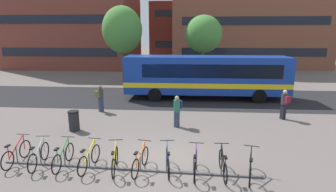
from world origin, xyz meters
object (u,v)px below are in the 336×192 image
at_px(parked_bicycle_silver_1, 39,156).
at_px(parked_bicycle_yellow_3, 89,159).
at_px(trash_bin, 74,121).
at_px(city_bus, 205,75).
at_px(parked_bicycle_black_8, 223,165).
at_px(commuter_olive_pack_2, 100,97).
at_px(parked_bicycle_orange_5, 140,161).
at_px(parked_bicycle_blue_6, 168,162).
at_px(commuter_navy_pack_0, 177,109).
at_px(street_tree_1, 122,30).
at_px(commuter_maroon_pack_1, 284,103).
at_px(parked_bicycle_green_2, 63,157).
at_px(street_tree_0, 204,34).
at_px(parked_bicycle_purple_7, 195,164).
at_px(parked_bicycle_yellow_4, 115,161).
at_px(parked_bicycle_black_9, 250,168).
at_px(parked_bicycle_red_0, 17,154).

distance_m(parked_bicycle_silver_1, parked_bicycle_yellow_3, 1.94).
bearing_deg(trash_bin, city_bus, 47.21).
distance_m(parked_bicycle_black_8, commuter_olive_pack_2, 9.94).
height_order(parked_bicycle_yellow_3, parked_bicycle_orange_5, same).
height_order(parked_bicycle_orange_5, parked_bicycle_blue_6, same).
height_order(parked_bicycle_black_8, commuter_navy_pack_0, commuter_navy_pack_0).
bearing_deg(street_tree_1, parked_bicycle_orange_5, -74.55).
relative_size(parked_bicycle_yellow_3, commuter_maroon_pack_1, 1.00).
bearing_deg(parked_bicycle_yellow_3, trash_bin, 36.38).
bearing_deg(parked_bicycle_green_2, parked_bicycle_black_8, -91.46).
xyz_separation_m(parked_bicycle_orange_5, street_tree_0, (3.09, 19.25, 4.42)).
xyz_separation_m(parked_bicycle_silver_1, trash_bin, (-0.27, 3.71, 0.13)).
bearing_deg(parked_bicycle_purple_7, parked_bicycle_blue_6, 85.50).
relative_size(parked_bicycle_yellow_4, street_tree_1, 0.23).
height_order(commuter_maroon_pack_1, street_tree_0, street_tree_0).
bearing_deg(city_bus, parked_bicycle_black_9, 93.75).
bearing_deg(commuter_navy_pack_0, parked_bicycle_yellow_4, 4.67).
relative_size(city_bus, trash_bin, 11.71).
bearing_deg(street_tree_1, commuter_olive_pack_2, -84.21).
bearing_deg(parked_bicycle_green_2, commuter_navy_pack_0, -39.95).
relative_size(parked_bicycle_silver_1, parked_bicycle_green_2, 1.00).
distance_m(parked_bicycle_red_0, street_tree_0, 21.05).
relative_size(parked_bicycle_blue_6, commuter_maroon_pack_1, 0.99).
bearing_deg(trash_bin, parked_bicycle_black_9, -27.11).
bearing_deg(city_bus, parked_bicycle_black_8, 89.34).
bearing_deg(parked_bicycle_red_0, street_tree_0, -21.33).
bearing_deg(commuter_maroon_pack_1, parked_bicycle_black_9, 132.21).
distance_m(parked_bicycle_silver_1, commuter_maroon_pack_1, 12.71).
xyz_separation_m(city_bus, commuter_navy_pack_0, (-1.78, -6.54, -0.81)).
distance_m(parked_bicycle_green_2, commuter_navy_pack_0, 6.18).
bearing_deg(parked_bicycle_green_2, commuter_olive_pack_2, 8.00).
height_order(parked_bicycle_purple_7, trash_bin, trash_bin).
bearing_deg(parked_bicycle_purple_7, street_tree_1, 24.86).
bearing_deg(parked_bicycle_yellow_4, street_tree_0, -20.78).
distance_m(parked_bicycle_blue_6, parked_bicycle_black_9, 2.81).
height_order(parked_bicycle_green_2, street_tree_1, street_tree_1).
bearing_deg(parked_bicycle_green_2, city_bus, -26.87).
height_order(parked_bicycle_black_8, street_tree_1, street_tree_1).
relative_size(parked_bicycle_yellow_4, commuter_navy_pack_0, 1.01).
xyz_separation_m(parked_bicycle_purple_7, parked_bicycle_black_9, (1.83, -0.12, 0.00)).
relative_size(city_bus, parked_bicycle_yellow_3, 7.01).
height_order(parked_bicycle_silver_1, parked_bicycle_blue_6, same).
height_order(parked_bicycle_yellow_3, parked_bicycle_black_8, same).
xyz_separation_m(parked_bicycle_orange_5, parked_bicycle_black_8, (2.88, -0.06, 0.00)).
xyz_separation_m(parked_bicycle_purple_7, parked_bicycle_black_8, (0.94, 0.02, 0.00)).
xyz_separation_m(commuter_olive_pack_2, street_tree_1, (-1.07, 10.59, 4.25)).
xyz_separation_m(parked_bicycle_red_0, parked_bicycle_black_9, (8.53, -0.43, 0.00)).
relative_size(parked_bicycle_blue_6, street_tree_0, 0.26).
distance_m(parked_bicycle_black_9, street_tree_1, 20.59).
distance_m(city_bus, parked_bicycle_yellow_3, 12.34).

